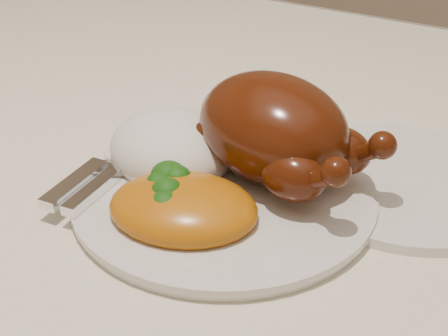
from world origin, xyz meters
The scene contains 8 objects.
dining_table centered at (0.00, 0.00, 0.67)m, with size 1.60×0.90×0.76m.
tablecloth centered at (0.00, 0.00, 0.74)m, with size 1.73×1.03×0.18m.
dinner_plate centered at (0.02, -0.04, 0.77)m, with size 0.25×0.25×0.01m, color silver.
side_plate centered at (0.14, 0.06, 0.77)m, with size 0.20×0.20×0.01m, color silver.
roast_chicken centered at (0.05, 0.00, 0.82)m, with size 0.19×0.14×0.09m.
rice_mound centered at (-0.04, -0.02, 0.79)m, with size 0.15×0.15×0.06m.
mac_and_cheese centered at (0.02, -0.09, 0.79)m, with size 0.14×0.12×0.04m.
cutlery centered at (-0.07, -0.08, 0.78)m, with size 0.04×0.18×0.01m.
Camera 1 is at (0.25, -0.41, 1.06)m, focal length 50.00 mm.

